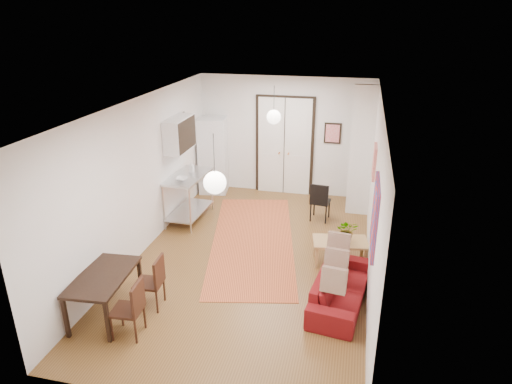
% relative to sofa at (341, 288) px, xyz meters
% --- Properties ---
extents(floor, '(7.00, 7.00, 0.00)m').
position_rel_sofa_xyz_m(floor, '(-1.69, 1.01, -0.27)').
color(floor, brown).
rests_on(floor, ground).
extents(ceiling, '(4.20, 7.00, 0.02)m').
position_rel_sofa_xyz_m(ceiling, '(-1.69, 1.01, 2.63)').
color(ceiling, silver).
rests_on(ceiling, wall_back).
extents(wall_back, '(4.20, 0.02, 2.90)m').
position_rel_sofa_xyz_m(wall_back, '(-1.69, 4.51, 1.18)').
color(wall_back, white).
rests_on(wall_back, floor).
extents(wall_front, '(4.20, 0.02, 2.90)m').
position_rel_sofa_xyz_m(wall_front, '(-1.69, -2.49, 1.18)').
color(wall_front, white).
rests_on(wall_front, floor).
extents(wall_left, '(0.02, 7.00, 2.90)m').
position_rel_sofa_xyz_m(wall_left, '(-3.79, 1.01, 1.18)').
color(wall_left, white).
rests_on(wall_left, floor).
extents(wall_right, '(0.02, 7.00, 2.90)m').
position_rel_sofa_xyz_m(wall_right, '(0.41, 1.01, 1.18)').
color(wall_right, white).
rests_on(wall_right, floor).
extents(double_doors, '(1.44, 0.06, 2.50)m').
position_rel_sofa_xyz_m(double_doors, '(-1.69, 4.46, 0.93)').
color(double_doors, white).
rests_on(double_doors, wall_back).
extents(stub_partition, '(0.50, 0.10, 2.90)m').
position_rel_sofa_xyz_m(stub_partition, '(0.16, 3.56, 1.18)').
color(stub_partition, white).
rests_on(stub_partition, floor).
extents(wall_cabinet, '(0.35, 1.00, 0.70)m').
position_rel_sofa_xyz_m(wall_cabinet, '(-3.61, 2.51, 1.63)').
color(wall_cabinet, white).
rests_on(wall_cabinet, wall_left).
extents(painting_popart, '(0.05, 1.00, 1.00)m').
position_rel_sofa_xyz_m(painting_popart, '(0.39, -0.24, 1.38)').
color(painting_popart, red).
rests_on(painting_popart, wall_right).
extents(painting_abstract, '(0.05, 0.50, 0.60)m').
position_rel_sofa_xyz_m(painting_abstract, '(0.39, 1.81, 1.53)').
color(painting_abstract, beige).
rests_on(painting_abstract, wall_right).
extents(poster_back, '(0.40, 0.03, 0.50)m').
position_rel_sofa_xyz_m(poster_back, '(-0.54, 4.48, 1.33)').
color(poster_back, red).
rests_on(poster_back, wall_back).
extents(print_left, '(0.03, 0.44, 0.54)m').
position_rel_sofa_xyz_m(print_left, '(-3.76, 3.01, 1.68)').
color(print_left, olive).
rests_on(print_left, wall_left).
extents(pendant_back, '(0.30, 0.30, 0.80)m').
position_rel_sofa_xyz_m(pendant_back, '(-1.69, 3.01, 1.99)').
color(pendant_back, white).
rests_on(pendant_back, ceiling).
extents(pendant_front, '(0.30, 0.30, 0.80)m').
position_rel_sofa_xyz_m(pendant_front, '(-1.69, -0.99, 1.99)').
color(pendant_front, white).
rests_on(pendant_front, ceiling).
extents(kilim_rug, '(2.41, 4.46, 0.01)m').
position_rel_sofa_xyz_m(kilim_rug, '(-1.84, 1.71, -0.26)').
color(kilim_rug, '#C55F31').
rests_on(kilim_rug, floor).
extents(sofa, '(1.90, 0.96, 0.53)m').
position_rel_sofa_xyz_m(sofa, '(0.00, 0.00, 0.00)').
color(sofa, '#670D0D').
rests_on(sofa, floor).
extents(coffee_table, '(1.06, 0.70, 0.43)m').
position_rel_sofa_xyz_m(coffee_table, '(-0.09, 1.26, 0.11)').
color(coffee_table, '#A87C4F').
rests_on(coffee_table, floor).
extents(potted_plant, '(0.39, 0.43, 0.42)m').
position_rel_sofa_xyz_m(potted_plant, '(0.01, 1.26, 0.38)').
color(potted_plant, '#2E602B').
rests_on(potted_plant, coffee_table).
extents(kitchen_counter, '(0.74, 1.37, 1.03)m').
position_rel_sofa_xyz_m(kitchen_counter, '(-3.43, 2.40, 0.42)').
color(kitchen_counter, silver).
rests_on(kitchen_counter, floor).
extents(bowl, '(0.25, 0.25, 0.06)m').
position_rel_sofa_xyz_m(bowl, '(-3.44, 2.10, 0.79)').
color(bowl, white).
rests_on(bowl, kitchen_counter).
extents(soap_bottle, '(0.10, 0.10, 0.21)m').
position_rel_sofa_xyz_m(soap_bottle, '(-3.44, 2.65, 0.87)').
color(soap_bottle, teal).
rests_on(soap_bottle, kitchen_counter).
extents(fridge, '(0.75, 0.75, 1.89)m').
position_rel_sofa_xyz_m(fridge, '(-3.43, 4.16, 0.68)').
color(fridge, silver).
rests_on(fridge, floor).
extents(dining_table, '(0.80, 1.30, 0.69)m').
position_rel_sofa_xyz_m(dining_table, '(-3.44, -1.12, 0.35)').
color(dining_table, black).
rests_on(dining_table, floor).
extents(dining_chair_near, '(0.44, 0.59, 0.86)m').
position_rel_sofa_xyz_m(dining_chair_near, '(-2.89, -0.68, 0.23)').
color(dining_chair_near, '#371B11').
rests_on(dining_chair_near, floor).
extents(dining_chair_far, '(0.44, 0.59, 0.86)m').
position_rel_sofa_xyz_m(dining_chair_far, '(-2.89, -1.38, 0.23)').
color(dining_chair_far, '#371B11').
rests_on(dining_chair_far, floor).
extents(black_side_chair, '(0.45, 0.45, 0.88)m').
position_rel_sofa_xyz_m(black_side_chair, '(-0.62, 3.11, 0.25)').
color(black_side_chair, black).
rests_on(black_side_chair, floor).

